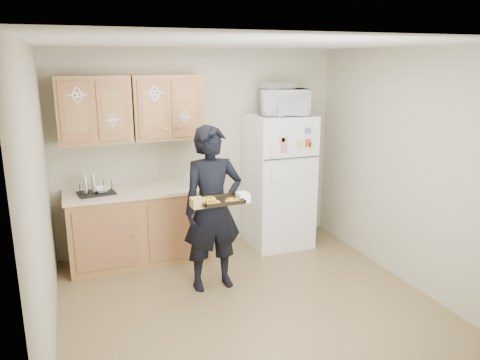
% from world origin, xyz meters
% --- Properties ---
extents(floor, '(3.60, 3.60, 0.00)m').
position_xyz_m(floor, '(0.00, 0.00, 0.00)').
color(floor, brown).
rests_on(floor, ground).
extents(ceiling, '(3.60, 3.60, 0.00)m').
position_xyz_m(ceiling, '(0.00, 0.00, 2.50)').
color(ceiling, silver).
rests_on(ceiling, wall_back).
extents(wall_back, '(3.60, 0.04, 2.50)m').
position_xyz_m(wall_back, '(0.00, 1.80, 1.25)').
color(wall_back, '#AAA48A').
rests_on(wall_back, floor).
extents(wall_front, '(3.60, 0.04, 2.50)m').
position_xyz_m(wall_front, '(0.00, -1.80, 1.25)').
color(wall_front, '#AAA48A').
rests_on(wall_front, floor).
extents(wall_left, '(0.04, 3.60, 2.50)m').
position_xyz_m(wall_left, '(-1.80, 0.00, 1.25)').
color(wall_left, '#AAA48A').
rests_on(wall_left, floor).
extents(wall_right, '(0.04, 3.60, 2.50)m').
position_xyz_m(wall_right, '(1.80, 0.00, 1.25)').
color(wall_right, '#AAA48A').
rests_on(wall_right, floor).
extents(refrigerator, '(0.75, 0.70, 1.70)m').
position_xyz_m(refrigerator, '(0.95, 1.43, 0.85)').
color(refrigerator, white).
rests_on(refrigerator, floor).
extents(base_cabinet, '(1.60, 0.60, 0.86)m').
position_xyz_m(base_cabinet, '(-0.85, 1.48, 0.43)').
color(base_cabinet, '#915A32').
rests_on(base_cabinet, floor).
extents(countertop, '(1.64, 0.64, 0.04)m').
position_xyz_m(countertop, '(-0.85, 1.48, 0.88)').
color(countertop, beige).
rests_on(countertop, base_cabinet).
extents(upper_cab_left, '(0.80, 0.33, 0.75)m').
position_xyz_m(upper_cab_left, '(-1.25, 1.61, 1.83)').
color(upper_cab_left, '#915A32').
rests_on(upper_cab_left, wall_back).
extents(upper_cab_right, '(0.80, 0.33, 0.75)m').
position_xyz_m(upper_cab_right, '(-0.43, 1.61, 1.83)').
color(upper_cab_right, '#915A32').
rests_on(upper_cab_right, wall_back).
extents(cereal_box, '(0.20, 0.07, 0.32)m').
position_xyz_m(cereal_box, '(1.47, 1.67, 0.16)').
color(cereal_box, gold).
rests_on(cereal_box, floor).
extents(person, '(0.65, 0.44, 1.74)m').
position_xyz_m(person, '(-0.21, 0.56, 0.87)').
color(person, black).
rests_on(person, floor).
extents(baking_tray, '(0.42, 0.32, 0.04)m').
position_xyz_m(baking_tray, '(-0.22, 0.26, 1.04)').
color(baking_tray, black).
rests_on(baking_tray, person).
extents(pizza_front_left, '(0.14, 0.14, 0.02)m').
position_xyz_m(pizza_front_left, '(-0.31, 0.19, 1.06)').
color(pizza_front_left, '#F8A81F').
rests_on(pizza_front_left, baking_tray).
extents(pizza_front_right, '(0.14, 0.14, 0.02)m').
position_xyz_m(pizza_front_right, '(-0.12, 0.20, 1.06)').
color(pizza_front_right, '#F8A81F').
rests_on(pizza_front_right, baking_tray).
extents(pizza_back_left, '(0.14, 0.14, 0.02)m').
position_xyz_m(pizza_back_left, '(-0.32, 0.33, 1.06)').
color(pizza_back_left, '#F8A81F').
rests_on(pizza_back_left, baking_tray).
extents(microwave, '(0.64, 0.49, 0.32)m').
position_xyz_m(microwave, '(0.97, 1.38, 1.86)').
color(microwave, white).
rests_on(microwave, refrigerator).
extents(foil_pan, '(0.35, 0.25, 0.07)m').
position_xyz_m(foil_pan, '(0.90, 1.41, 2.06)').
color(foil_pan, '#B5B5BC').
rests_on(foil_pan, microwave).
extents(dish_rack, '(0.43, 0.35, 0.16)m').
position_xyz_m(dish_rack, '(-1.30, 1.45, 0.98)').
color(dish_rack, black).
rests_on(dish_rack, countertop).
extents(bowl, '(0.25, 0.25, 0.05)m').
position_xyz_m(bowl, '(-1.25, 1.45, 0.94)').
color(bowl, white).
rests_on(bowl, dish_rack).
extents(soap_bottle, '(0.10, 0.10, 0.18)m').
position_xyz_m(soap_bottle, '(-0.27, 1.36, 0.99)').
color(soap_bottle, white).
rests_on(soap_bottle, countertop).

